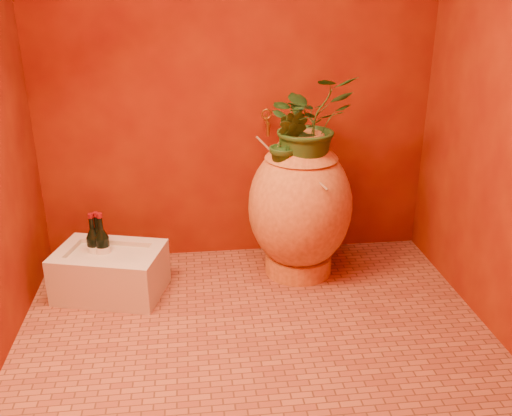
{
  "coord_description": "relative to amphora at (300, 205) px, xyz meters",
  "views": [
    {
      "loc": [
        -0.3,
        -2.54,
        1.75
      ],
      "look_at": [
        0.05,
        0.35,
        0.57
      ],
      "focal_mm": 40.0,
      "sensor_mm": 36.0,
      "label": 1
    }
  ],
  "objects": [
    {
      "name": "plant_side",
      "position": [
        -0.1,
        -0.08,
        0.42
      ],
      "size": [
        0.26,
        0.24,
        0.39
      ],
      "primitive_type": "imported",
      "rotation": [
        0.0,
        0.0,
        -0.38
      ],
      "color": "#224A1A",
      "rests_on": "amphora"
    },
    {
      "name": "wine_bottle_b",
      "position": [
        -1.19,
        -0.1,
        -0.18
      ],
      "size": [
        0.08,
        0.08,
        0.35
      ],
      "color": "black",
      "rests_on": "stone_basin"
    },
    {
      "name": "stone_basin",
      "position": [
        -1.15,
        -0.14,
        -0.32
      ],
      "size": [
        0.69,
        0.57,
        0.28
      ],
      "rotation": [
        0.0,
        0.0,
        -0.27
      ],
      "color": "#C1B4A0",
      "rests_on": "floor"
    },
    {
      "name": "wine_bottle_a",
      "position": [
        -1.22,
        -0.05,
        -0.18
      ],
      "size": [
        0.08,
        0.08,
        0.33
      ],
      "color": "black",
      "rests_on": "stone_basin"
    },
    {
      "name": "floor",
      "position": [
        -0.35,
        -0.65,
        -0.45
      ],
      "size": [
        2.5,
        2.5,
        0.0
      ],
      "primitive_type": "plane",
      "color": "brown",
      "rests_on": "ground"
    },
    {
      "name": "wine_bottle_c",
      "position": [
        -1.24,
        -0.08,
        -0.18
      ],
      "size": [
        0.08,
        0.08,
        0.34
      ],
      "color": "black",
      "rests_on": "stone_basin"
    },
    {
      "name": "wall_back",
      "position": [
        -0.35,
        0.35,
        0.8
      ],
      "size": [
        2.5,
        0.02,
        2.5
      ],
      "primitive_type": "cube",
      "color": "#5F0E05",
      "rests_on": "ground"
    },
    {
      "name": "wall_tap",
      "position": [
        -0.17,
        0.27,
        0.47
      ],
      "size": [
        0.07,
        0.14,
        0.16
      ],
      "color": "olive",
      "rests_on": "wall_back"
    },
    {
      "name": "plant_main",
      "position": [
        0.03,
        -0.02,
        0.52
      ],
      "size": [
        0.61,
        0.57,
        0.56
      ],
      "primitive_type": "imported",
      "rotation": [
        0.0,
        0.0,
        0.32
      ],
      "color": "#224A1A",
      "rests_on": "amphora"
    },
    {
      "name": "amphora",
      "position": [
        0.0,
        0.0,
        0.0
      ],
      "size": [
        0.79,
        0.79,
        0.91
      ],
      "rotation": [
        0.0,
        0.0,
        0.29
      ],
      "color": "#D68B3C",
      "rests_on": "floor"
    }
  ]
}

